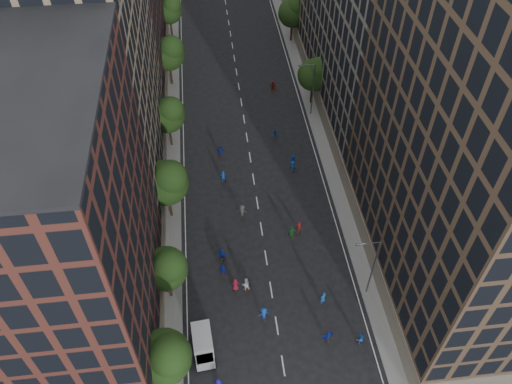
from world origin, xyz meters
TOP-DOWN VIEW (x-y plane):
  - ground at (0.00, 40.00)m, footprint 240.00×240.00m
  - sidewalk_left at (-12.00, 47.50)m, footprint 4.00×105.00m
  - sidewalk_right at (12.00, 47.50)m, footprint 4.00×105.00m
  - bldg_left_a at (-19.00, 11.00)m, footprint 14.00×22.00m
  - bldg_left_b at (-19.00, 35.00)m, footprint 14.00×26.00m
  - bldg_left_c at (-19.00, 58.00)m, footprint 14.00×20.00m
  - bldg_right_a at (19.00, 15.00)m, footprint 14.00×30.00m
  - bldg_right_b at (19.00, 44.00)m, footprint 14.00×28.00m
  - tree_left_0 at (-11.01, 3.85)m, footprint 5.20×5.20m
  - tree_left_1 at (-11.02, 13.86)m, footprint 4.80×4.80m
  - tree_left_2 at (-10.99, 25.83)m, footprint 5.60×5.60m
  - tree_left_3 at (-11.02, 39.85)m, footprint 5.00×5.00m
  - tree_left_4 at (-11.00, 55.84)m, footprint 5.40×5.40m
  - tree_left_5 at (-11.02, 71.86)m, footprint 4.80×4.80m
  - tree_right_a at (11.38, 47.85)m, footprint 5.00×5.00m
  - tree_right_b at (11.39, 67.85)m, footprint 5.20×5.20m
  - streetlamp_near at (10.37, 12.00)m, footprint 2.64×0.22m
  - streetlamp_far at (10.37, 45.00)m, footprint 2.64×0.22m
  - cargo_van at (-7.85, 7.07)m, footprint 2.42×4.56m
  - skater_1 at (5.40, 11.17)m, footprint 0.81×0.68m
  - skater_2 at (8.19, 6.07)m, footprint 1.02×0.90m
  - skater_3 at (-1.29, 10.02)m, footprint 1.31×0.90m
  - skater_4 at (-5.23, 16.15)m, footprint 1.08×0.53m
  - skater_5 at (4.99, 6.77)m, footprint 1.44×0.64m
  - skater_6 at (-3.99, 14.03)m, footprint 0.90×0.60m
  - skater_7 at (4.55, 21.58)m, footprint 0.71×0.60m
  - skater_8 at (-2.83, 13.90)m, footprint 0.97×0.77m
  - skater_9 at (-2.18, 24.93)m, footprint 1.33×1.01m
  - skater_10 at (3.49, 20.72)m, footprint 1.16×0.58m
  - skater_11 at (-5.18, 18.42)m, footprint 1.58×1.03m
  - skater_12 at (5.84, 33.67)m, footprint 0.96×0.75m
  - skater_13 at (-4.16, 31.42)m, footprint 0.74×0.52m
  - skater_14 at (4.02, 39.54)m, footprint 0.96×0.86m
  - skater_15 at (5.59, 32.52)m, footprint 1.24×1.00m
  - skater_16 at (-4.20, 36.58)m, footprint 1.17×0.71m
  - skater_17 at (5.55, 52.00)m, footprint 1.83×0.95m

SIDE VIEW (x-z plane):
  - ground at x=0.00m, z-range 0.00..0.00m
  - sidewalk_left at x=-12.00m, z-range 0.00..0.15m
  - sidewalk_right at x=12.00m, z-range 0.00..0.15m
  - skater_5 at x=4.99m, z-range 0.00..1.50m
  - skater_11 at x=-5.18m, z-range 0.00..1.63m
  - skater_14 at x=4.02m, z-range 0.00..1.64m
  - skater_7 at x=4.55m, z-range 0.00..1.65m
  - skater_15 at x=5.59m, z-range 0.00..1.68m
  - skater_12 at x=5.84m, z-range 0.00..1.72m
  - skater_2 at x=8.19m, z-range 0.00..1.76m
  - skater_4 at x=-5.23m, z-range 0.00..1.79m
  - skater_6 at x=-3.99m, z-range 0.00..1.81m
  - skater_9 at x=-2.18m, z-range 0.00..1.83m
  - skater_16 at x=-4.20m, z-range 0.00..1.87m
  - skater_3 at x=-1.29m, z-range 0.00..1.87m
  - skater_1 at x=5.40m, z-range 0.00..1.88m
  - skater_17 at x=5.55m, z-range 0.00..1.88m
  - skater_10 at x=3.49m, z-range 0.00..1.90m
  - skater_13 at x=-4.16m, z-range 0.00..1.92m
  - skater_8 at x=-2.83m, z-range 0.00..1.93m
  - cargo_van at x=-7.85m, z-range 0.06..2.41m
  - streetlamp_near at x=10.37m, z-range 0.64..9.70m
  - streetlamp_far at x=10.37m, z-range 0.64..9.70m
  - tree_left_1 at x=-11.02m, z-range 1.45..9.66m
  - tree_right_a at x=11.38m, z-range 1.43..9.83m
  - tree_left_5 at x=-11.02m, z-range 1.51..9.84m
  - tree_left_3 at x=-11.02m, z-range 1.53..10.11m
  - tree_left_0 at x=-11.01m, z-range 1.54..10.37m
  - tree_right_b at x=11.39m, z-range 1.54..10.37m
  - tree_left_4 at x=-11.00m, z-range 1.56..10.63m
  - tree_left_2 at x=-10.99m, z-range 1.63..11.08m
  - bldg_left_c at x=-19.00m, z-range 0.00..28.00m
  - bldg_left_a at x=-19.00m, z-range 0.00..30.00m
  - bldg_right_b at x=19.00m, z-range 0.00..33.00m
  - bldg_left_b at x=-19.00m, z-range 0.00..34.00m
  - bldg_right_a at x=19.00m, z-range 0.00..36.00m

